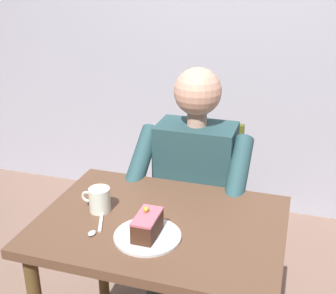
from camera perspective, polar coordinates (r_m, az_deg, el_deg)
The scene contains 7 objects.
dining_table at distance 1.68m, azimuth -0.94°, elevation -12.77°, with size 0.89×0.65×0.75m.
chair at distance 2.28m, azimuth 4.04°, elevation -7.17°, with size 0.42×0.42×0.88m.
seated_person at distance 2.06m, azimuth 3.01°, elevation -6.00°, with size 0.53×0.58×1.20m.
dessert_plate at distance 1.53m, azimuth -2.67°, elevation -11.45°, with size 0.23×0.23×0.01m, color white.
cake_slice at distance 1.51m, azimuth -2.70°, elevation -10.06°, with size 0.07×0.14×0.10m.
coffee_cup at distance 1.68m, azimuth -8.93°, elevation -6.73°, with size 0.11×0.08×0.09m.
dessert_spoon at distance 1.59m, azimuth -9.30°, elevation -10.36°, with size 0.05×0.14×0.01m.
Camera 1 is at (-0.43, 1.30, 1.61)m, focal length 47.06 mm.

